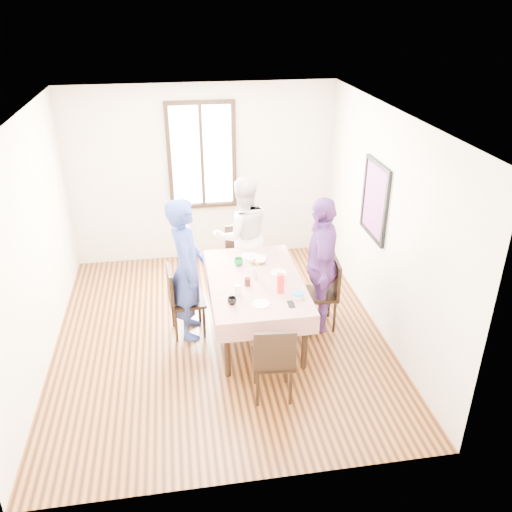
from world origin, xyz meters
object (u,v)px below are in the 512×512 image
at_px(chair_far, 243,260).
at_px(person_left, 187,269).
at_px(chair_near, 273,359).
at_px(chair_right, 320,294).
at_px(person_far, 242,236).
at_px(dining_table, 255,307).
at_px(chair_left, 187,300).
at_px(person_right, 320,265).

relative_size(chair_far, person_left, 0.51).
bearing_deg(chair_near, chair_far, 95.52).
height_order(chair_right, person_far, person_far).
bearing_deg(person_left, person_far, -38.80).
height_order(dining_table, chair_left, chair_left).
relative_size(dining_table, person_far, 0.99).
height_order(dining_table, person_right, person_right).
xyz_separation_m(chair_right, person_far, (-0.82, 1.06, 0.38)).
relative_size(chair_left, person_right, 0.52).
relative_size(chair_left, person_left, 0.51).
distance_m(dining_table, person_far, 1.21).
distance_m(chair_near, person_far, 2.28).
distance_m(chair_right, chair_far, 1.36).
bearing_deg(person_far, chair_right, 120.36).
bearing_deg(chair_right, chair_far, 42.42).
bearing_deg(person_right, chair_left, -80.52).
bearing_deg(chair_left, chair_far, 134.52).
height_order(person_far, person_right, person_right).
bearing_deg(chair_near, person_right, 61.58).
bearing_deg(chair_left, chair_near, 26.91).
bearing_deg(dining_table, person_far, 90.00).
xyz_separation_m(chair_far, person_far, (0.00, -0.02, 0.38)).
height_order(dining_table, chair_right, chair_right).
relative_size(person_left, person_far, 1.06).
relative_size(chair_right, person_far, 0.54).
distance_m(person_left, person_far, 1.25).
relative_size(chair_left, chair_near, 1.00).
relative_size(chair_left, chair_right, 1.00).
distance_m(chair_left, chair_far, 1.28).
distance_m(chair_left, chair_right, 1.65).
bearing_deg(chair_right, person_right, 95.28).
height_order(chair_far, person_left, person_left).
height_order(chair_right, chair_near, same).
distance_m(chair_far, person_far, 0.38).
bearing_deg(chair_left, person_far, 133.91).
xyz_separation_m(chair_far, person_left, (-0.80, -0.98, 0.43)).
bearing_deg(person_right, person_left, -80.57).
bearing_deg(person_far, person_right, 119.61).
relative_size(chair_near, person_far, 0.54).
xyz_separation_m(chair_far, chair_near, (0.00, -2.27, 0.00)).
xyz_separation_m(dining_table, chair_right, (0.82, 0.05, 0.08)).
bearing_deg(chair_right, dining_table, 98.88).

